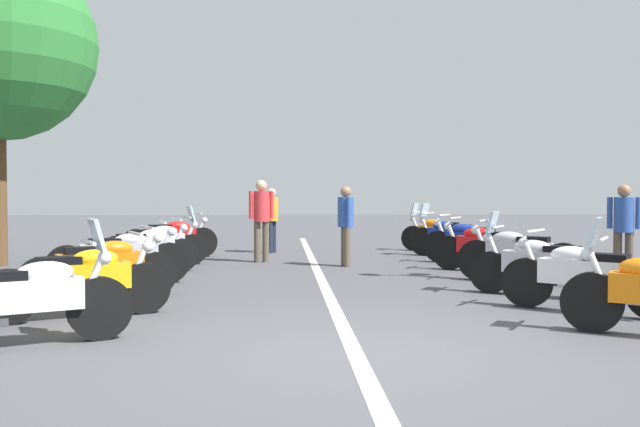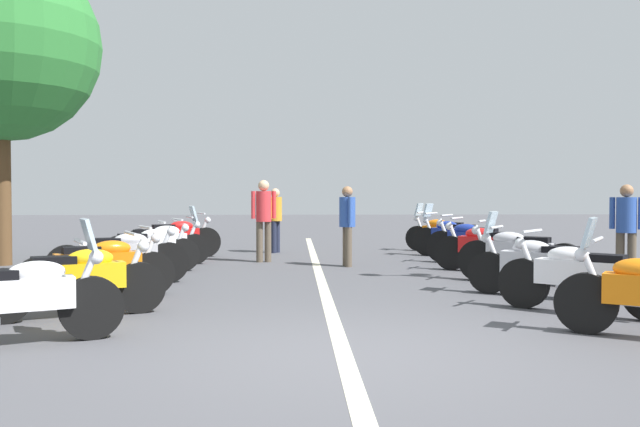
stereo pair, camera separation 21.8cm
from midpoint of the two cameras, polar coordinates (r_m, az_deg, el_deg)
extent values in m
plane|color=#4C4C51|center=(6.08, 3.12, -12.03)|extent=(80.00, 80.00, 0.00)
cube|color=beige|center=(11.45, 0.58, -5.53)|extent=(20.24, 0.16, 0.01)
cylinder|color=black|center=(7.01, -18.12, -7.67)|extent=(0.40, 0.62, 0.63)
cube|color=white|center=(6.90, -23.72, -6.36)|extent=(0.70, 1.05, 0.30)
ellipsoid|color=white|center=(6.89, -22.24, -4.68)|extent=(0.46, 0.58, 0.22)
cylinder|color=silver|center=(6.96, -18.63, -5.25)|extent=(0.19, 0.29, 0.58)
cylinder|color=silver|center=(6.92, -18.99, -2.30)|extent=(0.58, 0.31, 0.04)
sphere|color=silver|center=(6.96, -17.75, -3.59)|extent=(0.14, 0.14, 0.14)
cube|color=silver|center=(6.93, -18.34, -1.71)|extent=(0.38, 0.27, 0.32)
cylinder|color=black|center=(8.37, -14.47, -6.16)|extent=(0.38, 0.62, 0.62)
cylinder|color=black|center=(8.18, -24.76, -6.44)|extent=(0.38, 0.62, 0.62)
cube|color=#EAB214|center=(8.22, -19.57, -5.08)|extent=(0.73, 1.14, 0.30)
ellipsoid|color=#EAB214|center=(8.22, -18.34, -3.66)|extent=(0.45, 0.58, 0.22)
cube|color=black|center=(8.18, -21.11, -3.86)|extent=(0.44, 0.54, 0.12)
cylinder|color=silver|center=(8.32, -14.89, -4.12)|extent=(0.18, 0.29, 0.58)
cylinder|color=silver|center=(8.28, -15.18, -1.65)|extent=(0.58, 0.30, 0.04)
sphere|color=silver|center=(8.33, -14.16, -2.73)|extent=(0.14, 0.14, 0.14)
cylinder|color=silver|center=(8.39, -22.75, -6.85)|extent=(0.30, 0.53, 0.08)
cylinder|color=black|center=(9.78, -13.52, -5.01)|extent=(0.41, 0.61, 0.62)
cylinder|color=black|center=(9.49, -22.25, -5.29)|extent=(0.41, 0.61, 0.62)
cube|color=orange|center=(9.59, -17.83, -4.09)|extent=(0.77, 1.13, 0.30)
ellipsoid|color=orange|center=(9.61, -16.79, -2.88)|extent=(0.47, 0.58, 0.22)
cube|color=black|center=(9.53, -19.14, -3.05)|extent=(0.45, 0.55, 0.12)
cylinder|color=silver|center=(9.74, -13.88, -3.27)|extent=(0.19, 0.29, 0.58)
cylinder|color=silver|center=(9.70, -14.12, -1.15)|extent=(0.57, 0.32, 0.04)
sphere|color=silver|center=(9.75, -13.26, -2.08)|extent=(0.14, 0.14, 0.14)
cylinder|color=silver|center=(9.72, -20.62, -5.66)|extent=(0.32, 0.53, 0.08)
cylinder|color=black|center=(11.10, -12.31, -4.11)|extent=(0.36, 0.66, 0.66)
cylinder|color=black|center=(10.94, -20.31, -4.26)|extent=(0.36, 0.66, 0.66)
cube|color=silver|center=(10.98, -16.29, -3.26)|extent=(0.67, 1.20, 0.30)
ellipsoid|color=silver|center=(10.98, -15.36, -2.20)|extent=(0.42, 0.58, 0.22)
cube|color=black|center=(10.95, -17.44, -2.34)|extent=(0.41, 0.54, 0.12)
cylinder|color=silver|center=(11.07, -12.63, -2.57)|extent=(0.17, 0.30, 0.58)
cylinder|color=silver|center=(11.04, -12.84, -0.71)|extent=(0.60, 0.25, 0.04)
sphere|color=silver|center=(11.07, -12.07, -1.53)|extent=(0.14, 0.14, 0.14)
cylinder|color=silver|center=(11.15, -18.75, -4.64)|extent=(0.26, 0.54, 0.08)
cylinder|color=black|center=(12.68, -11.18, -3.48)|extent=(0.40, 0.61, 0.61)
cylinder|color=black|center=(12.34, -17.48, -3.67)|extent=(0.40, 0.61, 0.61)
cube|color=white|center=(12.48, -14.29, -2.75)|extent=(0.73, 1.09, 0.30)
ellipsoid|color=white|center=(12.51, -13.50, -1.82)|extent=(0.46, 0.58, 0.22)
cube|color=black|center=(12.41, -15.28, -1.95)|extent=(0.45, 0.55, 0.12)
cylinder|color=silver|center=(12.64, -11.44, -2.13)|extent=(0.19, 0.29, 0.58)
cylinder|color=silver|center=(12.61, -11.63, -0.50)|extent=(0.57, 0.31, 0.04)
sphere|color=silver|center=(12.66, -10.97, -1.22)|extent=(0.14, 0.14, 0.14)
cylinder|color=silver|center=(12.58, -16.36, -3.98)|extent=(0.32, 0.53, 0.08)
cylinder|color=black|center=(13.89, -10.25, -3.00)|extent=(0.35, 0.63, 0.62)
cylinder|color=black|center=(13.64, -16.38, -3.13)|extent=(0.35, 0.63, 0.62)
cube|color=white|center=(13.73, -13.29, -2.32)|extent=(0.66, 1.16, 0.30)
ellipsoid|color=white|center=(13.75, -12.56, -1.48)|extent=(0.43, 0.58, 0.22)
cube|color=black|center=(13.69, -14.21, -1.59)|extent=(0.41, 0.54, 0.12)
cylinder|color=silver|center=(13.86, -10.50, -1.77)|extent=(0.17, 0.30, 0.58)
cylinder|color=silver|center=(13.83, -10.67, -0.29)|extent=(0.59, 0.26, 0.04)
sphere|color=silver|center=(13.87, -10.06, -0.94)|extent=(0.14, 0.14, 0.14)
cylinder|color=silver|center=(13.87, -15.24, -3.43)|extent=(0.27, 0.54, 0.08)
cube|color=silver|center=(13.85, -10.35, 0.01)|extent=(0.38, 0.24, 0.32)
cylinder|color=black|center=(15.47, -9.35, -2.42)|extent=(0.38, 0.68, 0.68)
cylinder|color=black|center=(15.16, -14.77, -2.54)|extent=(0.38, 0.68, 0.68)
cube|color=red|center=(15.28, -12.04, -1.81)|extent=(0.68, 1.15, 0.30)
ellipsoid|color=red|center=(15.31, -11.38, -1.05)|extent=(0.44, 0.58, 0.22)
cube|color=black|center=(15.23, -12.85, -1.15)|extent=(0.42, 0.54, 0.12)
cylinder|color=silver|center=(15.43, -9.57, -1.32)|extent=(0.17, 0.29, 0.58)
cylinder|color=silver|center=(15.41, -9.72, 0.02)|extent=(0.59, 0.27, 0.04)
sphere|color=silver|center=(15.45, -9.18, -0.57)|extent=(0.14, 0.14, 0.14)
cylinder|color=silver|center=(15.39, -13.79, -2.85)|extent=(0.28, 0.54, 0.08)
cylinder|color=black|center=(7.51, 22.59, -7.09)|extent=(0.46, 0.60, 0.63)
cylinder|color=silver|center=(7.46, 23.07, -4.82)|extent=(0.22, 0.28, 0.58)
cylinder|color=silver|center=(7.43, 23.41, -2.07)|extent=(0.54, 0.37, 0.04)
sphere|color=silver|center=(7.46, 22.25, -3.27)|extent=(0.14, 0.14, 0.14)
cube|color=silver|center=(7.43, 22.81, -1.52)|extent=(0.37, 0.30, 0.32)
cylinder|color=black|center=(8.87, 17.71, -5.69)|extent=(0.51, 0.57, 0.63)
cube|color=white|center=(8.62, 22.35, -4.75)|extent=(0.94, 1.04, 0.30)
ellipsoid|color=white|center=(8.65, 21.21, -3.38)|extent=(0.53, 0.56, 0.22)
cube|color=black|center=(8.55, 23.78, -3.61)|extent=(0.51, 0.53, 0.12)
cylinder|color=silver|center=(8.82, 18.10, -3.78)|extent=(0.24, 0.27, 0.58)
cylinder|color=silver|center=(8.78, 18.36, -1.45)|extent=(0.50, 0.43, 0.04)
sphere|color=silver|center=(8.84, 17.44, -2.46)|extent=(0.14, 0.14, 0.14)
cylinder|color=silver|center=(8.38, 24.93, -6.86)|extent=(0.42, 0.47, 0.08)
cylinder|color=black|center=(10.01, 14.89, -4.90)|extent=(0.44, 0.59, 0.61)
cylinder|color=black|center=(9.73, 23.73, -5.18)|extent=(0.44, 0.59, 0.61)
cube|color=silver|center=(9.82, 19.26, -4.01)|extent=(0.86, 1.14, 0.30)
ellipsoid|color=silver|center=(9.84, 18.24, -2.82)|extent=(0.50, 0.58, 0.22)
cube|color=black|center=(9.77, 20.54, -2.99)|extent=(0.47, 0.54, 0.12)
cylinder|color=silver|center=(9.96, 15.24, -3.20)|extent=(0.21, 0.28, 0.58)
cylinder|color=silver|center=(9.93, 15.48, -1.14)|extent=(0.55, 0.36, 0.04)
sphere|color=silver|center=(9.97, 14.63, -2.04)|extent=(0.14, 0.14, 0.14)
cylinder|color=silver|center=(9.60, 21.77, -5.79)|extent=(0.36, 0.51, 0.08)
cube|color=silver|center=(9.94, 15.03, -0.73)|extent=(0.37, 0.29, 0.32)
cylinder|color=black|center=(11.42, 13.95, -3.91)|extent=(0.49, 0.64, 0.68)
cylinder|color=black|center=(11.08, 20.69, -4.14)|extent=(0.49, 0.64, 0.68)
cube|color=silver|center=(11.21, 17.28, -3.11)|extent=(0.81, 1.02, 0.30)
ellipsoid|color=silver|center=(11.24, 16.40, -2.07)|extent=(0.51, 0.58, 0.22)
cube|color=black|center=(11.15, 18.38, -2.22)|extent=(0.48, 0.54, 0.12)
cylinder|color=silver|center=(11.37, 14.25, -2.42)|extent=(0.22, 0.28, 0.58)
cylinder|color=silver|center=(11.34, 14.45, -0.61)|extent=(0.54, 0.38, 0.04)
sphere|color=silver|center=(11.40, 13.73, -1.40)|extent=(0.14, 0.14, 0.14)
cylinder|color=silver|center=(10.97, 19.10, -4.71)|extent=(0.37, 0.50, 0.08)
cylinder|color=black|center=(12.89, 11.67, -3.32)|extent=(0.47, 0.62, 0.65)
cylinder|color=black|center=(12.50, 17.86, -3.52)|extent=(0.47, 0.62, 0.65)
cube|color=red|center=(12.66, 14.72, -2.61)|extent=(0.82, 1.06, 0.30)
ellipsoid|color=red|center=(12.70, 13.95, -1.69)|extent=(0.50, 0.58, 0.22)
cube|color=black|center=(12.59, 15.69, -1.82)|extent=(0.48, 0.54, 0.12)
cylinder|color=silver|center=(12.85, 11.93, -1.99)|extent=(0.22, 0.28, 0.58)
cylinder|color=silver|center=(12.82, 12.11, -0.39)|extent=(0.54, 0.37, 0.04)
sphere|color=silver|center=(12.87, 11.47, -1.09)|extent=(0.14, 0.14, 0.14)
cylinder|color=silver|center=(12.40, 16.39, -4.00)|extent=(0.36, 0.51, 0.08)
cylinder|color=black|center=(14.27, 10.84, -2.79)|extent=(0.49, 0.63, 0.67)
cylinder|color=black|center=(13.84, 16.25, -2.97)|extent=(0.49, 0.63, 0.67)
cube|color=navy|center=(14.03, 13.51, -2.15)|extent=(0.82, 1.03, 0.30)
ellipsoid|color=navy|center=(14.07, 12.82, -1.32)|extent=(0.51, 0.58, 0.22)
cube|color=black|center=(13.95, 14.37, -1.44)|extent=(0.48, 0.54, 0.12)
cylinder|color=silver|center=(14.23, 11.07, -1.60)|extent=(0.22, 0.28, 0.58)
cylinder|color=silver|center=(14.20, 11.23, -0.15)|extent=(0.54, 0.38, 0.04)
sphere|color=silver|center=(14.26, 10.67, -0.78)|extent=(0.14, 0.14, 0.14)
cylinder|color=silver|center=(13.75, 14.92, -3.41)|extent=(0.37, 0.50, 0.08)
cylinder|color=black|center=(15.78, 9.55, -2.37)|extent=(0.50, 0.61, 0.66)
cylinder|color=black|center=(15.27, 14.16, -2.54)|extent=(0.50, 0.61, 0.66)
cube|color=navy|center=(15.50, 11.82, -1.79)|extent=(0.84, 0.99, 0.30)
ellipsoid|color=navy|center=(15.56, 11.21, -1.04)|extent=(0.52, 0.57, 0.22)
cube|color=black|center=(15.41, 12.58, -1.15)|extent=(0.49, 0.54, 0.12)
cylinder|color=silver|center=(15.74, 9.75, -1.29)|extent=(0.23, 0.27, 0.58)
cylinder|color=silver|center=(15.71, 9.89, 0.02)|extent=(0.52, 0.40, 0.04)
sphere|color=silver|center=(15.78, 9.39, -0.56)|extent=(0.14, 0.14, 0.14)
cylinder|color=silver|center=(15.20, 12.97, -2.92)|extent=(0.39, 0.49, 0.08)
cube|color=silver|center=(15.74, 9.63, 0.28)|extent=(0.36, 0.31, 0.32)
cylinder|color=black|center=(17.11, 8.75, -2.10)|extent=(0.45, 0.61, 0.63)
cylinder|color=black|center=(16.68, 13.17, -2.22)|extent=(0.45, 0.61, 0.63)
cube|color=orange|center=(16.87, 10.93, -1.55)|extent=(0.78, 1.03, 0.30)
ellipsoid|color=orange|center=(16.92, 10.36, -0.86)|extent=(0.49, 0.58, 0.22)
cube|color=black|center=(16.79, 11.65, -0.96)|extent=(0.47, 0.55, 0.12)
cylinder|color=silver|center=(17.07, 8.95, -1.10)|extent=(0.21, 0.28, 0.58)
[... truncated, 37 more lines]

